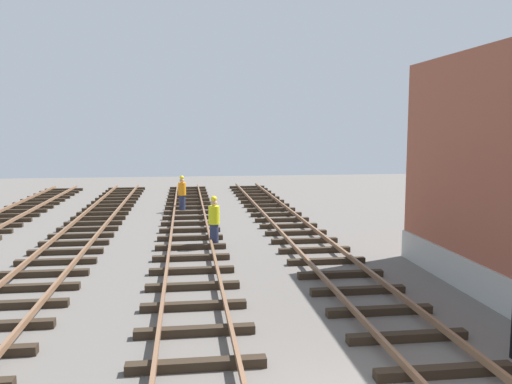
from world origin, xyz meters
The scene contains 2 objects.
track_worker_foreground centered at (-1.90, 12.16, 0.93)m, with size 0.40×0.40×1.87m.
track_worker_distant centered at (-3.08, 20.73, 0.93)m, with size 0.40×0.40×1.87m.
Camera 1 is at (-2.89, -6.62, 4.25)m, focal length 37.06 mm.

